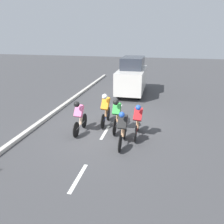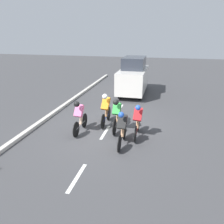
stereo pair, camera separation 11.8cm
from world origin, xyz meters
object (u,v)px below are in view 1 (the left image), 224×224
object	(u,v)px
cyclist_green	(117,114)
cyclist_red	(138,120)
cyclist_black	(122,127)
cyclist_orange	(105,108)
cyclist_pink	(79,115)
support_car	(132,76)

from	to	relation	value
cyclist_green	cyclist_red	world-z (taller)	cyclist_green
cyclist_black	cyclist_red	world-z (taller)	cyclist_red
cyclist_black	cyclist_red	distance (m)	0.98
cyclist_orange	cyclist_pink	bearing A→B (deg)	52.29
cyclist_pink	support_car	bearing A→B (deg)	-100.67
cyclist_black	support_car	distance (m)	7.55
cyclist_red	cyclist_orange	bearing A→B (deg)	-31.64
cyclist_black	cyclist_orange	world-z (taller)	cyclist_orange
cyclist_green	cyclist_red	bearing A→B (deg)	156.01
cyclist_orange	cyclist_green	size ratio (longest dim) A/B	0.99
cyclist_pink	cyclist_black	xyz separation A→B (m)	(-1.95, 0.73, -0.03)
cyclist_orange	cyclist_black	bearing A→B (deg)	121.16
cyclist_orange	cyclist_green	distance (m)	0.84
cyclist_black	cyclist_green	distance (m)	1.36
cyclist_orange	support_car	xyz separation A→B (m)	(-0.43, -5.68, 0.40)
cyclist_pink	cyclist_black	world-z (taller)	cyclist_pink
cyclist_black	cyclist_red	xyz separation A→B (m)	(-0.46, -0.86, -0.00)
support_car	cyclist_pink	bearing A→B (deg)	79.33
cyclist_black	support_car	xyz separation A→B (m)	(0.67, -7.50, 0.45)
support_car	cyclist_black	bearing A→B (deg)	95.12
cyclist_black	cyclist_orange	distance (m)	2.13
cyclist_orange	cyclist_green	world-z (taller)	cyclist_orange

